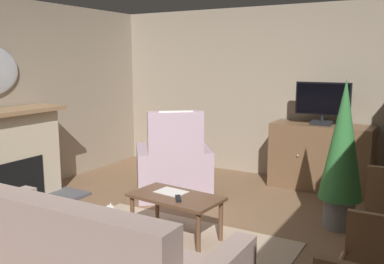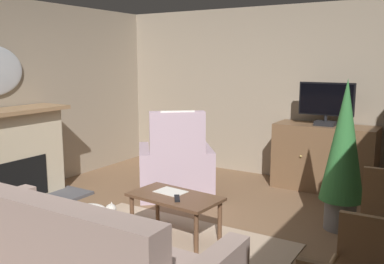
{
  "view_description": "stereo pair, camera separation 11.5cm",
  "coord_description": "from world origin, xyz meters",
  "px_view_note": "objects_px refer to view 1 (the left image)",
  "views": [
    {
      "loc": [
        2.18,
        -3.37,
        1.79
      ],
      "look_at": [
        0.02,
        0.41,
        1.04
      ],
      "focal_mm": 39.51,
      "sensor_mm": 36.0,
      "label": 1
    },
    {
      "loc": [
        2.28,
        -3.31,
        1.79
      ],
      "look_at": [
        0.02,
        0.41,
        1.04
      ],
      "focal_mm": 39.51,
      "sensor_mm": 36.0,
      "label": 2
    }
  ],
  "objects_px": {
    "folded_newspaper": "(171,192)",
    "television": "(323,102)",
    "tv_cabinet": "(321,158)",
    "cat": "(94,211)",
    "coffee_table": "(176,201)",
    "potted_plant_leafy_by_curtain": "(343,148)",
    "armchair_beside_cabinet": "(174,169)",
    "fireplace": "(7,160)",
    "tv_remote": "(178,198)"
  },
  "relations": [
    {
      "from": "armchair_beside_cabinet",
      "to": "television",
      "type": "bearing_deg",
      "value": 36.97
    },
    {
      "from": "armchair_beside_cabinet",
      "to": "tv_cabinet",
      "type": "bearing_deg",
      "value": 38.15
    },
    {
      "from": "armchair_beside_cabinet",
      "to": "coffee_table",
      "type": "bearing_deg",
      "value": -56.76
    },
    {
      "from": "tv_cabinet",
      "to": "cat",
      "type": "relative_size",
      "value": 2.09
    },
    {
      "from": "coffee_table",
      "to": "potted_plant_leafy_by_curtain",
      "type": "relative_size",
      "value": 0.59
    },
    {
      "from": "coffee_table",
      "to": "cat",
      "type": "height_order",
      "value": "coffee_table"
    },
    {
      "from": "television",
      "to": "potted_plant_leafy_by_curtain",
      "type": "bearing_deg",
      "value": -68.03
    },
    {
      "from": "folded_newspaper",
      "to": "television",
      "type": "bearing_deg",
      "value": 73.5
    },
    {
      "from": "potted_plant_leafy_by_curtain",
      "to": "cat",
      "type": "height_order",
      "value": "potted_plant_leafy_by_curtain"
    },
    {
      "from": "television",
      "to": "armchair_beside_cabinet",
      "type": "relative_size",
      "value": 0.57
    },
    {
      "from": "coffee_table",
      "to": "potted_plant_leafy_by_curtain",
      "type": "xyz_separation_m",
      "value": [
        1.36,
        1.12,
        0.48
      ]
    },
    {
      "from": "television",
      "to": "cat",
      "type": "xyz_separation_m",
      "value": [
        -1.95,
        -2.39,
        -1.13
      ]
    },
    {
      "from": "folded_newspaper",
      "to": "armchair_beside_cabinet",
      "type": "distance_m",
      "value": 1.29
    },
    {
      "from": "tv_cabinet",
      "to": "coffee_table",
      "type": "bearing_deg",
      "value": -109.26
    },
    {
      "from": "coffee_table",
      "to": "folded_newspaper",
      "type": "height_order",
      "value": "folded_newspaper"
    },
    {
      "from": "coffee_table",
      "to": "tv_remote",
      "type": "bearing_deg",
      "value": -46.99
    },
    {
      "from": "fireplace",
      "to": "tv_cabinet",
      "type": "height_order",
      "value": "fireplace"
    },
    {
      "from": "television",
      "to": "potted_plant_leafy_by_curtain",
      "type": "distance_m",
      "value": 1.41
    },
    {
      "from": "tv_cabinet",
      "to": "armchair_beside_cabinet",
      "type": "distance_m",
      "value": 2.06
    },
    {
      "from": "cat",
      "to": "potted_plant_leafy_by_curtain",
      "type": "bearing_deg",
      "value": 24.57
    },
    {
      "from": "coffee_table",
      "to": "armchair_beside_cabinet",
      "type": "xyz_separation_m",
      "value": [
        -0.77,
        1.17,
        -0.04
      ]
    },
    {
      "from": "tv_remote",
      "to": "cat",
      "type": "distance_m",
      "value": 1.24
    },
    {
      "from": "tv_remote",
      "to": "armchair_beside_cabinet",
      "type": "distance_m",
      "value": 1.52
    },
    {
      "from": "television",
      "to": "tv_remote",
      "type": "relative_size",
      "value": 4.28
    },
    {
      "from": "cat",
      "to": "tv_cabinet",
      "type": "bearing_deg",
      "value": 51.44
    },
    {
      "from": "coffee_table",
      "to": "potted_plant_leafy_by_curtain",
      "type": "height_order",
      "value": "potted_plant_leafy_by_curtain"
    },
    {
      "from": "television",
      "to": "folded_newspaper",
      "type": "relative_size",
      "value": 2.42
    },
    {
      "from": "tv_remote",
      "to": "cat",
      "type": "bearing_deg",
      "value": 50.14
    },
    {
      "from": "tv_remote",
      "to": "tv_cabinet",
      "type": "bearing_deg",
      "value": -52.7
    },
    {
      "from": "fireplace",
      "to": "tv_remote",
      "type": "height_order",
      "value": "fireplace"
    },
    {
      "from": "fireplace",
      "to": "television",
      "type": "xyz_separation_m",
      "value": [
        3.2,
        2.54,
        0.65
      ]
    },
    {
      "from": "coffee_table",
      "to": "folded_newspaper",
      "type": "distance_m",
      "value": 0.14
    },
    {
      "from": "television",
      "to": "armchair_beside_cabinet",
      "type": "bearing_deg",
      "value": -143.03
    },
    {
      "from": "coffee_table",
      "to": "tv_remote",
      "type": "relative_size",
      "value": 5.6
    },
    {
      "from": "television",
      "to": "coffee_table",
      "type": "height_order",
      "value": "television"
    },
    {
      "from": "coffee_table",
      "to": "cat",
      "type": "relative_size",
      "value": 1.48
    },
    {
      "from": "fireplace",
      "to": "folded_newspaper",
      "type": "xyz_separation_m",
      "value": [
        2.25,
        0.23,
        -0.11
      ]
    },
    {
      "from": "tv_remote",
      "to": "folded_newspaper",
      "type": "relative_size",
      "value": 0.57
    },
    {
      "from": "fireplace",
      "to": "potted_plant_leafy_by_curtain",
      "type": "bearing_deg",
      "value": 18.98
    },
    {
      "from": "fireplace",
      "to": "armchair_beside_cabinet",
      "type": "xyz_separation_m",
      "value": [
        1.58,
        1.33,
        -0.21
      ]
    },
    {
      "from": "coffee_table",
      "to": "cat",
      "type": "xyz_separation_m",
      "value": [
        -1.1,
        -0.01,
        -0.31
      ]
    },
    {
      "from": "coffee_table",
      "to": "cat",
      "type": "distance_m",
      "value": 1.14
    },
    {
      "from": "television",
      "to": "tv_remote",
      "type": "bearing_deg",
      "value": -107.2
    },
    {
      "from": "coffee_table",
      "to": "potted_plant_leafy_by_curtain",
      "type": "bearing_deg",
      "value": 39.32
    },
    {
      "from": "television",
      "to": "cat",
      "type": "bearing_deg",
      "value": -129.17
    },
    {
      "from": "tv_cabinet",
      "to": "tv_remote",
      "type": "distance_m",
      "value": 2.64
    },
    {
      "from": "tv_cabinet",
      "to": "fireplace",
      "type": "bearing_deg",
      "value": -140.94
    },
    {
      "from": "cat",
      "to": "armchair_beside_cabinet",
      "type": "bearing_deg",
      "value": 74.19
    },
    {
      "from": "tv_cabinet",
      "to": "television",
      "type": "distance_m",
      "value": 0.79
    },
    {
      "from": "fireplace",
      "to": "tv_cabinet",
      "type": "distance_m",
      "value": 4.12
    }
  ]
}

